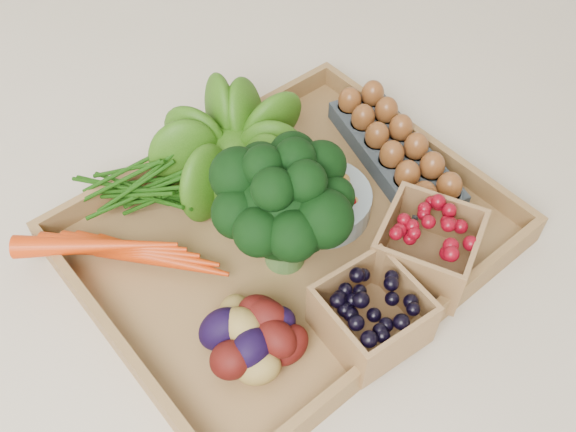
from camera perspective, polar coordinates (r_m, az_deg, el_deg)
ground at (r=0.91m, az=0.00°, el=-2.40°), size 4.00×4.00×0.00m
tray at (r=0.90m, az=0.00°, el=-2.11°), size 0.55×0.45×0.01m
carrots at (r=0.88m, az=-13.75°, el=-3.06°), size 0.21×0.15×0.05m
lettuce at (r=0.92m, az=-4.93°, el=6.50°), size 0.15×0.15×0.15m
broccoli at (r=0.82m, az=-0.31°, el=-0.92°), size 0.18×0.18×0.14m
cherry_bowl at (r=0.91m, az=2.98°, el=1.26°), size 0.14×0.14×0.04m
egg_carton at (r=1.00m, az=9.41°, el=5.47°), size 0.16×0.28×0.03m
potatoes at (r=0.77m, az=-2.58°, el=-10.22°), size 0.14×0.14×0.08m
punnet_blackberry at (r=0.79m, az=7.43°, el=-8.67°), size 0.12×0.12×0.08m
punnet_raspberry at (r=0.85m, az=12.27°, el=-2.71°), size 0.16×0.16×0.08m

